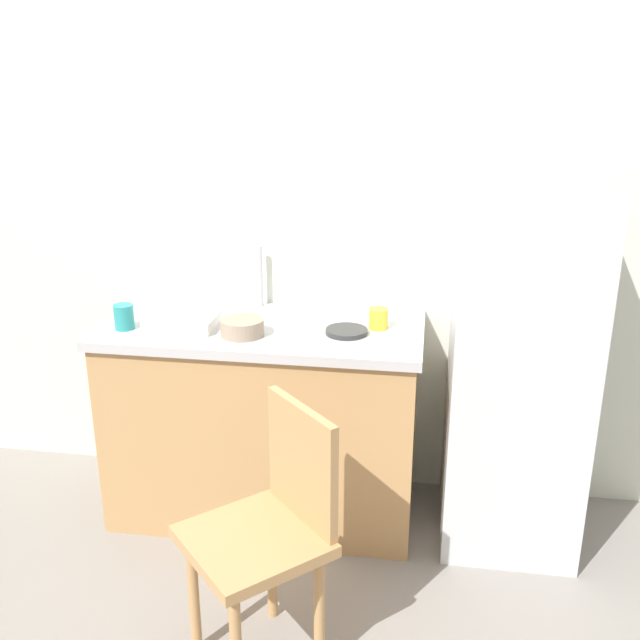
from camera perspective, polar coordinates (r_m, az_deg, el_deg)
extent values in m
plane|color=gray|center=(2.84, -5.52, -21.97)|extent=(8.00, 8.00, 0.00)
cube|color=silver|center=(3.18, -1.77, 7.96)|extent=(4.80, 0.10, 2.50)
cube|color=tan|center=(3.15, -4.41, -8.26)|extent=(1.29, 0.60, 0.84)
cube|color=#B7B7BC|center=(2.97, -4.62, -0.72)|extent=(1.33, 0.64, 0.04)
cylinder|color=#B7B7BC|center=(3.17, -4.85, 3.51)|extent=(0.02, 0.02, 0.27)
cube|color=silver|center=(2.96, 15.52, -3.95)|extent=(0.53, 0.60, 1.47)
cylinder|color=tan|center=(2.56, -10.11, -20.99)|extent=(0.04, 0.04, 0.45)
cylinder|color=tan|center=(2.66, -3.91, -18.89)|extent=(0.04, 0.04, 0.45)
cylinder|color=tan|center=(2.46, -0.06, -22.48)|extent=(0.04, 0.04, 0.45)
cube|color=tan|center=(2.35, -5.39, -17.27)|extent=(0.57, 0.57, 0.04)
cube|color=tan|center=(2.31, -1.47, -11.39)|extent=(0.27, 0.28, 0.40)
cube|color=white|center=(2.97, -11.01, -0.11)|extent=(0.28, 0.20, 0.05)
cylinder|color=gray|center=(2.84, -6.27, -0.58)|extent=(0.17, 0.17, 0.07)
cylinder|color=#2D2D2D|center=(2.85, 2.15, -0.92)|extent=(0.17, 0.17, 0.02)
cylinder|color=teal|center=(3.00, -15.48, 0.25)|extent=(0.08, 0.08, 0.10)
cylinder|color=yellow|center=(2.90, 4.72, 0.11)|extent=(0.08, 0.08, 0.09)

